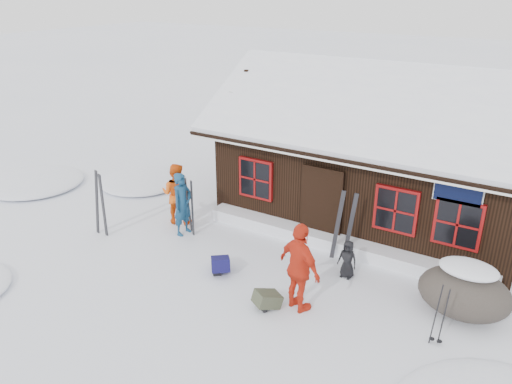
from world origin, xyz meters
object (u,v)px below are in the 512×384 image
skier_orange_right (300,268)px  backpack_blue (221,267)px  skier_crouched (347,259)px  ski_pair_left (100,205)px  skier_teal (183,204)px  boulder (464,292)px  skier_orange_left (176,194)px  ski_poles (440,317)px  backpack_olive (267,302)px

skier_orange_right → backpack_blue: 2.38m
skier_crouched → backpack_blue: (-2.60, -1.39, -0.31)m
backpack_blue → ski_pair_left: bearing=143.0°
skier_teal → backpack_blue: 2.41m
skier_teal → ski_pair_left: ski_pair_left is taller
ski_pair_left → skier_crouched: bearing=25.0°
skier_teal → skier_orange_right: (4.22, -1.42, 0.11)m
skier_teal → boulder: size_ratio=0.95×
skier_orange_left → ski_poles: size_ratio=1.34×
skier_teal → skier_crouched: size_ratio=1.89×
boulder → skier_orange_right: bearing=-151.7°
skier_orange_right → skier_teal: bearing=4.3°
skier_orange_left → skier_orange_right: bearing=140.9°
ski_pair_left → backpack_olive: ski_pair_left is taller
skier_orange_left → backpack_blue: skier_orange_left is taller
boulder → backpack_blue: bearing=-166.0°
skier_teal → skier_orange_right: 4.45m
ski_poles → backpack_blue: ski_poles is taller
backpack_blue → ski_poles: bearing=-37.7°
skier_orange_left → boulder: bearing=160.0°
ski_pair_left → backpack_blue: 3.88m
boulder → backpack_olive: size_ratio=3.50×
skier_orange_left → skier_crouched: size_ratio=1.90×
skier_orange_left → ski_pair_left: 2.07m
boulder → ski_pair_left: bearing=-171.2°
skier_crouched → boulder: bearing=0.6°
ski_pair_left → backpack_blue: (3.80, 0.11, -0.74)m
skier_crouched → skier_orange_left: bearing=-179.3°
skier_crouched → ski_pair_left: ski_pair_left is taller
skier_orange_left → skier_crouched: 5.22m
backpack_blue → backpack_olive: (1.64, -0.62, -0.01)m
skier_orange_left → ski_poles: (7.53, -1.50, -0.26)m
skier_orange_right → skier_crouched: bearing=-80.1°
boulder → backpack_olive: 4.02m
skier_orange_right → backpack_olive: bearing=52.1°
ski_poles → backpack_olive: size_ratio=2.50×
skier_crouched → ski_pair_left: bearing=-164.1°
skier_crouched → backpack_olive: bearing=-112.8°
skier_orange_right → ski_pair_left: (-6.01, 0.19, -0.09)m
skier_orange_right → backpack_blue: bearing=15.2°
backpack_blue → backpack_olive: size_ratio=1.07×
ski_poles → ski_pair_left: bearing=-178.8°
skier_orange_left → skier_crouched: bearing=160.1°
skier_crouched → backpack_blue: skier_crouched is taller
skier_teal → skier_orange_left: size_ratio=0.99×
boulder → skier_orange_left: bearing=177.9°
boulder → backpack_olive: bearing=-151.5°
skier_orange_left → skier_orange_right: size_ratio=0.89×
ski_poles → skier_orange_left: bearing=168.7°
skier_teal → backpack_blue: size_ratio=3.11×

